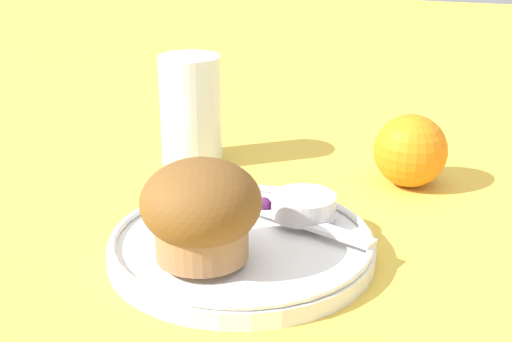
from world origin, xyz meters
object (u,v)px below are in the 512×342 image
butter_knife (272,212)px  orange_fruit (410,151)px  muffin (201,210)px  juice_glass (191,110)px

butter_knife → orange_fruit: 0.18m
muffin → orange_fruit: size_ratio=1.23×
muffin → butter_knife: size_ratio=0.48×
juice_glass → orange_fruit: bearing=0.9°
muffin → orange_fruit: 0.27m
muffin → orange_fruit: muffin is taller
butter_knife → juice_glass: 0.20m
orange_fruit → juice_glass: size_ratio=0.63×
butter_knife → juice_glass: size_ratio=1.60×
muffin → juice_glass: 0.26m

